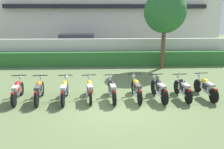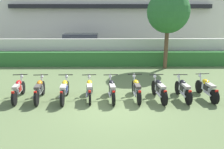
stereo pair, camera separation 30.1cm
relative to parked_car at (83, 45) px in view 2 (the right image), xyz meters
The scene contains 15 objects.
ground 10.63m from the parked_car, 77.67° to the right, with size 60.00×60.00×0.00m, color #607547.
building 6.73m from the parked_car, 68.13° to the left, with size 21.25×6.50×7.71m.
compound_wall 3.48m from the parked_car, 49.45° to the right, with size 20.19×0.30×1.76m, color silver.
hedge_row 4.06m from the parked_car, 55.92° to the right, with size 16.15×0.70×0.97m, color #337033.
parked_car is the anchor object (origin of this frame).
tree_near_inspector 7.58m from the parked_car, 35.92° to the right, with size 2.61×2.61×4.86m.
motorcycle_in_row_0 9.79m from the parked_car, 99.40° to the right, with size 0.60×1.91×0.94m.
motorcycle_in_row_1 9.76m from the parked_car, 94.15° to the right, with size 0.60×1.88×0.96m.
motorcycle_in_row_2 9.77m from the parked_car, 88.10° to the right, with size 0.60×1.90×0.97m.
motorcycle_in_row_3 9.74m from the parked_car, 82.15° to the right, with size 0.60×1.78×0.94m.
motorcycle_in_row_4 9.99m from the parked_car, 76.98° to the right, with size 0.60×1.85×0.96m.
motorcycle_in_row_5 10.19m from the parked_car, 71.29° to the right, with size 0.60×1.90×0.95m.
motorcycle_in_row_6 10.63m from the parked_car, 66.78° to the right, with size 0.60×1.86×0.97m.
motorcycle_in_row_7 11.01m from the parked_car, 61.83° to the right, with size 0.60×1.80×0.95m.
motorcycle_in_row_8 11.44m from the parked_car, 57.10° to the right, with size 0.60×1.90×0.95m.
Camera 2 is at (-0.10, -8.19, 3.43)m, focal length 36.44 mm.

